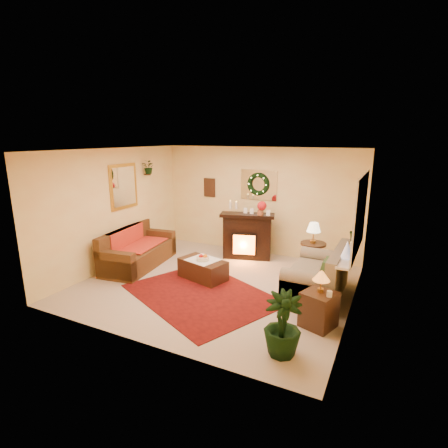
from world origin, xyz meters
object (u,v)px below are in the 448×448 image
at_px(side_table_round, 312,259).
at_px(coffee_table, 203,269).
at_px(sofa, 139,247).
at_px(end_table_square, 319,310).
at_px(loveseat, 316,272).
at_px(fireplace, 247,236).

distance_m(side_table_round, coffee_table, 2.31).
height_order(sofa, end_table_square, sofa).
bearing_deg(sofa, loveseat, -3.67).
bearing_deg(loveseat, sofa, -175.09).
distance_m(fireplace, coffee_table, 1.64).
distance_m(sofa, fireplace, 2.51).
bearing_deg(side_table_round, sofa, -161.35).
height_order(end_table_square, coffee_table, end_table_square).
xyz_separation_m(loveseat, coffee_table, (-2.22, -0.31, -0.21)).
distance_m(sofa, coffee_table, 1.68).
bearing_deg(side_table_round, loveseat, -73.53).
distance_m(side_table_round, end_table_square, 2.15).
distance_m(fireplace, side_table_round, 1.67).
height_order(sofa, fireplace, fireplace).
bearing_deg(end_table_square, fireplace, 132.35).
height_order(sofa, side_table_round, sofa).
height_order(side_table_round, end_table_square, side_table_round).
relative_size(fireplace, coffee_table, 1.15).
relative_size(side_table_round, coffee_table, 0.71).
height_order(loveseat, end_table_square, loveseat).
xyz_separation_m(fireplace, coffee_table, (-0.32, -1.57, -0.34)).
bearing_deg(loveseat, fireplace, 147.23).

